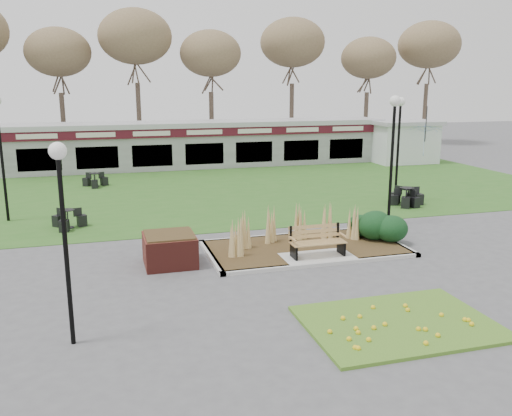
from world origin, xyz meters
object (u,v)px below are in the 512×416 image
object	(u,v)px
service_hut	(402,141)
bistro_set_c	(406,200)
park_bench	(317,241)
lamp_post_near_left	(62,200)
brick_planter	(170,249)
car_black	(74,147)
lamp_post_near_right	(393,132)
bistro_set_b	(95,182)
bistro_set_a	(68,222)
bistro_set_d	(406,199)
lamp_post_far_right	(399,127)
patio_umbrella	(425,140)
food_pavilion	(200,144)

from	to	relation	value
service_hut	bistro_set_c	size ratio (longest dim) A/B	3.22
park_bench	service_hut	bearing A→B (deg)	52.75
service_hut	lamp_post_near_left	xyz separation A→B (m)	(-20.49, -21.50, 1.62)
service_hut	lamp_post_near_left	bearing A→B (deg)	-133.62
brick_planter	car_black	xyz separation A→B (m)	(-3.60, 25.85, 0.29)
lamp_post_near_right	bistro_set_b	size ratio (longest dim) A/B	3.67
bistro_set_a	bistro_set_d	bearing A→B (deg)	-0.35
service_hut	lamp_post_near_right	xyz separation A→B (m)	(-9.28, -14.67, 2.09)
lamp_post_far_right	bistro_set_c	world-z (taller)	lamp_post_far_right
lamp_post_far_right	patio_umbrella	xyz separation A→B (m)	(7.01, 8.62, -1.67)
park_bench	lamp_post_far_right	bearing A→B (deg)	45.03
bistro_set_b	patio_umbrella	size ratio (longest dim) A/B	0.48
patio_umbrella	bistro_set_a	bearing A→B (deg)	-156.38
park_bench	bistro_set_a	size ratio (longest dim) A/B	1.32
food_pavilion	bistro_set_b	distance (m)	8.64
bistro_set_b	car_black	world-z (taller)	car_black
bistro_set_d	car_black	world-z (taller)	car_black
patio_umbrella	bistro_set_b	bearing A→B (deg)	-177.51
park_bench	brick_planter	distance (m)	4.47
lamp_post_near_right	bistro_set_a	distance (m)	12.52
lamp_post_far_right	bistro_set_b	world-z (taller)	lamp_post_far_right
lamp_post_far_right	bistro_set_a	size ratio (longest dim) A/B	3.65
lamp_post_near_left	lamp_post_near_right	world-z (taller)	lamp_post_near_right
lamp_post_near_right	car_black	size ratio (longest dim) A/B	1.05
service_hut	bistro_set_a	distance (m)	24.16
lamp_post_near_right	bistro_set_d	bearing A→B (deg)	48.49
brick_planter	bistro_set_a	distance (m)	6.04
brick_planter	lamp_post_far_right	bearing A→B (deg)	27.80
lamp_post_near_left	service_hut	bearing A→B (deg)	46.38
lamp_post_far_right	lamp_post_near_right	bearing A→B (deg)	-123.62
service_hut	brick_planter	bearing A→B (deg)	-136.48
service_hut	bistro_set_b	world-z (taller)	service_hut
bistro_set_b	food_pavilion	bearing A→B (deg)	39.85
brick_planter	lamp_post_far_right	xyz separation A→B (m)	(10.88, 5.74, 2.95)
park_bench	service_hut	distance (m)	22.32
lamp_post_near_right	bistro_set_b	xyz separation A→B (m)	(-10.78, 11.15, -3.29)
lamp_post_near_left	car_black	bearing A→B (deg)	91.91
lamp_post_near_right	bistro_set_d	world-z (taller)	lamp_post_near_right
food_pavilion	car_black	distance (m)	10.58
bistro_set_c	car_black	distance (m)	25.42
car_black	brick_planter	bearing A→B (deg)	179.16
food_pavilion	service_hut	size ratio (longest dim) A/B	5.59
food_pavilion	lamp_post_near_right	xyz separation A→B (m)	(4.22, -16.63, 2.07)
food_pavilion	lamp_post_far_right	xyz separation A→B (m)	(6.48, -13.23, 1.95)
lamp_post_near_left	bistro_set_b	size ratio (longest dim) A/B	3.18
park_bench	bistro_set_c	bearing A→B (deg)	41.28
lamp_post_near_left	bistro_set_a	size ratio (longest dim) A/B	3.27
brick_planter	bistro_set_d	distance (m)	12.16
lamp_post_near_left	bistro_set_c	world-z (taller)	lamp_post_near_left
food_pavilion	park_bench	bearing A→B (deg)	-90.00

